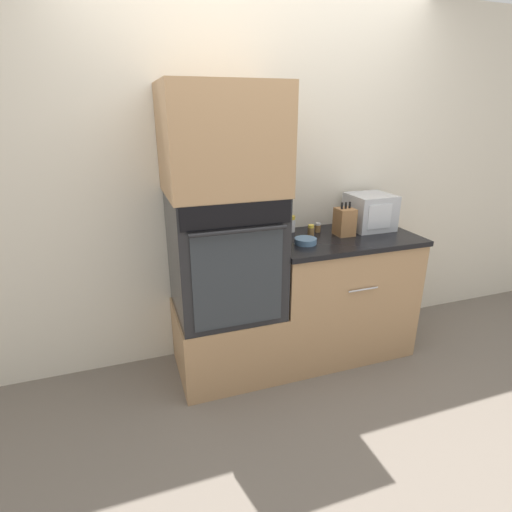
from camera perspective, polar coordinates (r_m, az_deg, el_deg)
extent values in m
plane|color=#6B6056|center=(2.86, 4.70, -17.68)|extent=(12.00, 12.00, 0.00)
cube|color=beige|center=(2.89, 0.36, 10.17)|extent=(8.00, 0.05, 2.50)
cube|color=#A87F56|center=(2.86, -4.10, -11.79)|extent=(0.69, 0.60, 0.48)
cube|color=black|center=(2.58, -4.45, 0.29)|extent=(0.67, 0.59, 0.79)
cube|color=black|center=(2.21, -2.69, 5.83)|extent=(0.64, 0.01, 0.14)
cube|color=#33E54C|center=(2.20, -2.66, 5.81)|extent=(0.09, 0.00, 0.03)
cube|color=#282D33|center=(2.33, -2.53, -3.42)|extent=(0.55, 0.01, 0.60)
cylinder|color=black|center=(2.20, -2.42, 3.56)|extent=(0.57, 0.02, 0.02)
cube|color=#A87F56|center=(2.43, -4.92, 16.23)|extent=(0.69, 0.60, 0.63)
cube|color=#A87F56|center=(3.07, 11.56, -5.64)|extent=(1.03, 0.60, 0.88)
cube|color=black|center=(2.90, 12.19, 2.50)|extent=(1.05, 0.63, 0.03)
cylinder|color=#B7B7BC|center=(2.75, 15.09, -4.65)|extent=(0.22, 0.01, 0.01)
cube|color=#B2B5BA|center=(3.10, 15.92, 6.13)|extent=(0.31, 0.30, 0.26)
cube|color=silver|center=(2.97, 17.27, 5.40)|extent=(0.19, 0.01, 0.17)
cube|color=olive|center=(2.89, 12.54, 4.78)|extent=(0.12, 0.13, 0.19)
cylinder|color=black|center=(2.85, 12.19, 7.04)|extent=(0.02, 0.02, 0.04)
cylinder|color=black|center=(2.86, 12.72, 7.07)|extent=(0.02, 0.02, 0.04)
cylinder|color=black|center=(2.88, 13.24, 7.10)|extent=(0.02, 0.02, 0.04)
cylinder|color=#517599|center=(2.68, 7.09, 2.15)|extent=(0.15, 0.15, 0.04)
cylinder|color=brown|center=(2.82, 7.84, 3.38)|extent=(0.05, 0.05, 0.07)
cylinder|color=gold|center=(2.81, 7.88, 4.23)|extent=(0.04, 0.04, 0.02)
cylinder|color=silver|center=(2.92, 5.08, 4.35)|extent=(0.05, 0.05, 0.09)
cylinder|color=gold|center=(2.91, 5.12, 5.49)|extent=(0.05, 0.05, 0.03)
cylinder|color=brown|center=(2.95, 8.81, 3.90)|extent=(0.04, 0.04, 0.05)
cylinder|color=#B7B7BC|center=(2.94, 8.85, 4.53)|extent=(0.04, 0.04, 0.01)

